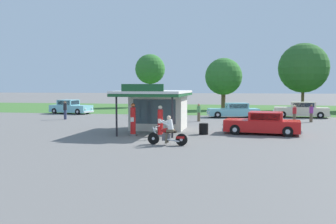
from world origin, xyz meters
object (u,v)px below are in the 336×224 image
spare_tire_stack (204,129)px  motorcycle_with_rider (168,133)px  parked_car_back_row_centre_right (301,110)px  parked_car_back_row_left (234,111)px  bystander_leaning_by_kiosk (65,109)px  featured_classic_sedan (263,124)px  parked_car_back_row_far_left (160,109)px  bystander_chatting_near_pumps (199,112)px  gas_pump_offside (160,122)px  gas_pump_nearside (133,121)px  parked_car_back_row_right (70,107)px  bystander_standing_back_lot (311,113)px  bystander_strolling_foreground (294,113)px

spare_tire_stack → motorcycle_with_rider: bearing=-107.3°
motorcycle_with_rider → parked_car_back_row_centre_right: size_ratio=0.40×
parked_car_back_row_left → bystander_leaning_by_kiosk: bystander_leaning_by_kiosk is taller
motorcycle_with_rider → featured_classic_sedan: motorcycle_with_rider is taller
parked_car_back_row_centre_right → parked_car_back_row_left: (-6.71, -1.16, -0.06)m
parked_car_back_row_centre_right → bystander_leaning_by_kiosk: bearing=-163.7°
parked_car_back_row_far_left → bystander_chatting_near_pumps: (4.84, -5.92, 0.14)m
motorcycle_with_rider → parked_car_back_row_centre_right: motorcycle_with_rider is taller
featured_classic_sedan → parked_car_back_row_far_left: bearing=125.7°
gas_pump_offside → featured_classic_sedan: size_ratio=0.38×
spare_tire_stack → gas_pump_nearside: bearing=-162.8°
parked_car_back_row_right → spare_tire_stack: size_ratio=7.43×
parked_car_back_row_left → bystander_standing_back_lot: bystander_standing_back_lot is taller
parked_car_back_row_left → parked_car_back_row_right: bearing=175.2°
parked_car_back_row_far_left → gas_pump_offside: bearing=-77.8°
gas_pump_offside → bystander_strolling_foreground: size_ratio=1.29×
bystander_leaning_by_kiosk → bystander_chatting_near_pumps: bearing=1.7°
parked_car_back_row_centre_right → bystander_strolling_foreground: parked_car_back_row_centre_right is taller
gas_pump_nearside → bystander_leaning_by_kiosk: size_ratio=1.18×
motorcycle_with_rider → parked_car_back_row_centre_right: bearing=63.1°
featured_classic_sedan → parked_car_back_row_left: (-1.99, 12.87, -0.01)m
bystander_standing_back_lot → parked_car_back_row_right: bearing=167.8°
gas_pump_offside → parked_car_back_row_centre_right: bearing=55.7°
bystander_standing_back_lot → bystander_strolling_foreground: bystander_standing_back_lot is taller
parked_car_back_row_right → gas_pump_nearside: bearing=-53.4°
featured_classic_sedan → bystander_chatting_near_pumps: 9.32m
parked_car_back_row_far_left → parked_car_back_row_right: 10.72m
parked_car_back_row_far_left → parked_car_back_row_right: size_ratio=0.97×
gas_pump_nearside → parked_car_back_row_left: 16.36m
gas_pump_offside → motorcycle_with_rider: size_ratio=0.89×
featured_classic_sedan → bystander_standing_back_lot: 10.14m
parked_car_back_row_centre_right → bystander_chatting_near_pumps: size_ratio=3.47×
featured_classic_sedan → bystander_chatting_near_pumps: bearing=122.7°
gas_pump_offside → motorcycle_with_rider: 3.54m
bystander_chatting_near_pumps → featured_classic_sedan: bearing=-57.3°
featured_classic_sedan → parked_car_back_row_left: 13.03m
parked_car_back_row_far_left → parked_car_back_row_centre_right: 14.60m
bystander_standing_back_lot → bystander_chatting_near_pumps: 9.82m
bystander_leaning_by_kiosk → parked_car_back_row_left: bearing=18.9°
featured_classic_sedan → parked_car_back_row_centre_right: 14.81m
bystander_leaning_by_kiosk → gas_pump_offside: bearing=-40.6°
bystander_leaning_by_kiosk → bystander_chatting_near_pumps: 12.72m
motorcycle_with_rider → bystander_strolling_foreground: motorcycle_with_rider is taller
gas_pump_nearside → featured_classic_sedan: size_ratio=0.40×
parked_car_back_row_left → bystander_standing_back_lot: (6.71, -3.91, 0.15)m
motorcycle_with_rider → bystander_leaning_by_kiosk: bearing=133.7°
bystander_leaning_by_kiosk → bystander_strolling_foreground: bystander_leaning_by_kiosk is taller
parked_car_back_row_right → spare_tire_stack: bearing=-42.4°
featured_classic_sedan → parked_car_back_row_far_left: 16.94m
gas_pump_nearside → parked_car_back_row_right: bearing=126.6°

